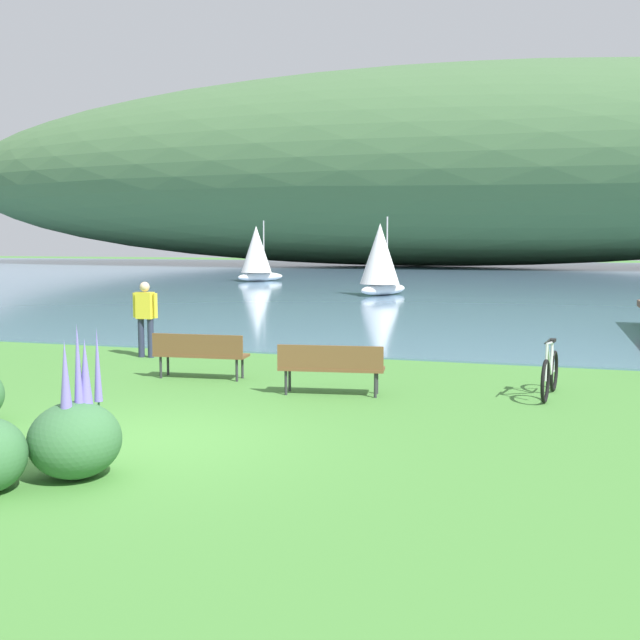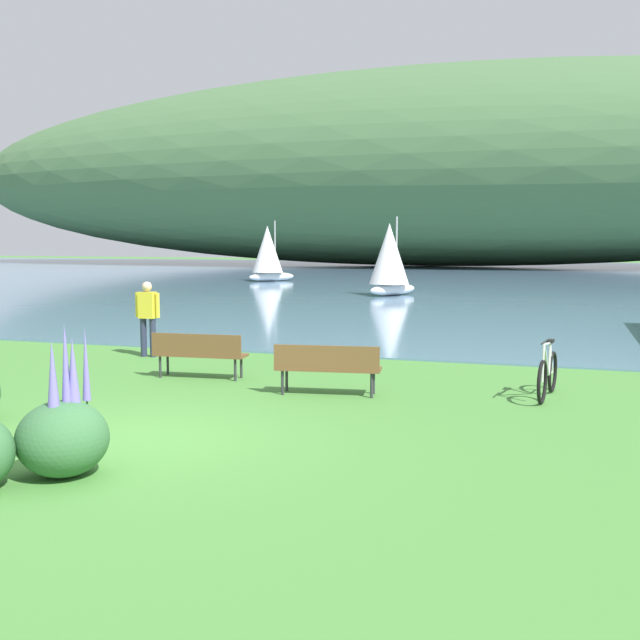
{
  "view_description": "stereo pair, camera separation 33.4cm",
  "coord_description": "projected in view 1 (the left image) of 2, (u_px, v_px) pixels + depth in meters",
  "views": [
    {
      "loc": [
        5.01,
        -8.53,
        2.62
      ],
      "look_at": [
        0.6,
        6.12,
        1.0
      ],
      "focal_mm": 41.94,
      "sensor_mm": 36.0,
      "label": 1
    },
    {
      "loc": [
        5.33,
        -8.43,
        2.62
      ],
      "look_at": [
        0.6,
        6.12,
        1.0
      ],
      "focal_mm": 41.94,
      "sensor_mm": 36.0,
      "label": 2
    }
  ],
  "objects": [
    {
      "name": "ground_plane",
      "position": [
        143.0,
        441.0,
        9.84
      ],
      "size": [
        200.0,
        200.0,
        0.0
      ],
      "primitive_type": "plane",
      "color": "#478438"
    },
    {
      "name": "bay_water",
      "position": [
        474.0,
        276.0,
        55.18
      ],
      "size": [
        180.0,
        80.0,
        0.04
      ],
      "primitive_type": "cube",
      "color": "#5B7F9E",
      "rests_on": "ground"
    },
    {
      "name": "distant_hillside",
      "position": [
        419.0,
        169.0,
        76.69
      ],
      "size": [
        111.38,
        28.0,
        19.98
      ],
      "primitive_type": "ellipsoid",
      "color": "#42663D",
      "rests_on": "bay_water"
    },
    {
      "name": "park_bench_near_camera",
      "position": [
        331.0,
        365.0,
        12.69
      ],
      "size": [
        1.85,
        0.73,
        0.88
      ],
      "color": "brown",
      "rests_on": "ground"
    },
    {
      "name": "park_bench_further_along",
      "position": [
        200.0,
        352.0,
        14.19
      ],
      "size": [
        1.83,
        0.61,
        0.88
      ],
      "color": "brown",
      "rests_on": "ground"
    },
    {
      "name": "bicycle_leaning_near_bench",
      "position": [
        550.0,
        374.0,
        12.56
      ],
      "size": [
        0.3,
        1.76,
        1.01
      ],
      "color": "black",
      "rests_on": "ground"
    },
    {
      "name": "person_at_shoreline",
      "position": [
        145.0,
        314.0,
        16.8
      ],
      "size": [
        0.61,
        0.22,
        1.71
      ],
      "color": "#282D47",
      "rests_on": "ground"
    },
    {
      "name": "echium_bush_closest_to_camera",
      "position": [
        75.0,
        435.0,
        8.26
      ],
      "size": [
        1.02,
        1.02,
        1.73
      ],
      "color": "#386B3D",
      "rests_on": "ground"
    },
    {
      "name": "sailboat_nearest_to_shore",
      "position": [
        380.0,
        258.0,
        35.37
      ],
      "size": [
        2.53,
        3.25,
        3.74
      ],
      "color": "white",
      "rests_on": "bay_water"
    },
    {
      "name": "sailboat_toward_hillside",
      "position": [
        257.0,
        253.0,
        47.78
      ],
      "size": [
        2.93,
        3.22,
        3.89
      ],
      "color": "white",
      "rests_on": "bay_water"
    }
  ]
}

